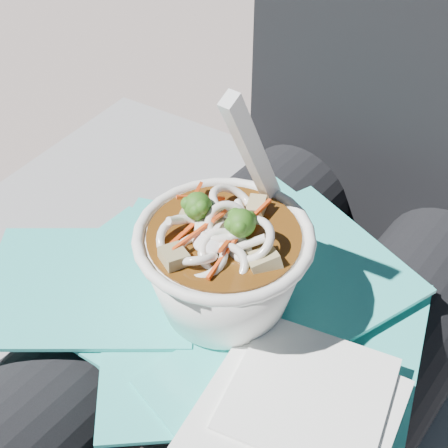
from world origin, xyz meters
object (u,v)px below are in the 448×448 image
Objects in this scene: plastic_bag at (217,304)px; udon_bowl at (224,260)px; stone_ledge at (308,412)px; person_body at (306,278)px; lap at (251,356)px.

plastic_bag is 2.10× the size of udon_bowl.
stone_ledge is at bearing 85.41° from udon_bowl.
stone_ledge is at bearing 82.65° from plastic_bag.
udon_bowl is at bearing -96.86° from person_body.
lap reaches higher than stone_ledge.
stone_ledge is 2.47× the size of plastic_bag.
stone_ledge is 1.02× the size of person_body.
plastic_bag is at bearing -134.64° from lap.
stone_ledge is at bearing 90.00° from person_body.
udon_bowl is (0.01, -0.00, 0.06)m from plastic_bag.
person_body is 2.42× the size of plastic_bag.
person_body is (-0.00, 0.09, 0.03)m from lap.
udon_bowl is at bearing -120.69° from lap.
plastic_bag is (-0.02, -0.02, 0.08)m from lap.
person_body is at bearing 79.02° from plastic_bag.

